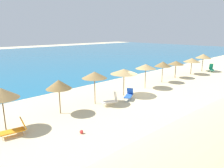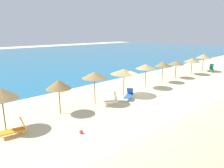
% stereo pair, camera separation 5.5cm
% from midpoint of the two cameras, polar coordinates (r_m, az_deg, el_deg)
% --- Properties ---
extents(ground_plane, '(160.00, 160.00, 0.00)m').
position_cam_midpoint_polar(ground_plane, '(21.57, 7.08, -2.92)').
color(ground_plane, beige).
extents(sea_water, '(160.00, 63.03, 0.01)m').
position_cam_midpoint_polar(sea_water, '(53.86, -26.70, 5.93)').
color(sea_water, '#1E6B93').
rests_on(sea_water, ground_plane).
extents(beach_umbrella_2, '(2.15, 2.15, 2.84)m').
position_cam_midpoint_polar(beach_umbrella_2, '(14.95, -27.76, -2.22)').
color(beach_umbrella_2, brown).
rests_on(beach_umbrella_2, ground_plane).
extents(beach_umbrella_3, '(1.96, 1.96, 2.71)m').
position_cam_midpoint_polar(beach_umbrella_3, '(16.49, -14.18, -0.10)').
color(beach_umbrella_3, brown).
rests_on(beach_umbrella_3, ground_plane).
extents(beach_umbrella_4, '(2.20, 2.20, 2.91)m').
position_cam_midpoint_polar(beach_umbrella_4, '(18.23, -4.69, 2.46)').
color(beach_umbrella_4, brown).
rests_on(beach_umbrella_4, ground_plane).
extents(beach_umbrella_5, '(2.68, 2.68, 2.70)m').
position_cam_midpoint_polar(beach_umbrella_5, '(20.67, 3.36, 3.41)').
color(beach_umbrella_5, brown).
rests_on(beach_umbrella_5, ground_plane).
extents(beach_umbrella_6, '(2.26, 2.26, 2.75)m').
position_cam_midpoint_polar(beach_umbrella_6, '(23.69, 9.23, 4.71)').
color(beach_umbrella_6, brown).
rests_on(beach_umbrella_6, ground_plane).
extents(beach_umbrella_7, '(2.03, 2.03, 2.65)m').
position_cam_midpoint_polar(beach_umbrella_7, '(26.83, 13.72, 5.27)').
color(beach_umbrella_7, brown).
rests_on(beach_umbrella_7, ground_plane).
extents(beach_umbrella_8, '(2.12, 2.12, 2.37)m').
position_cam_midpoint_polar(beach_umbrella_8, '(30.04, 17.08, 5.51)').
color(beach_umbrella_8, brown).
rests_on(beach_umbrella_8, ground_plane).
extents(beach_umbrella_9, '(2.42, 2.42, 2.44)m').
position_cam_midpoint_polar(beach_umbrella_9, '(33.37, 20.96, 6.07)').
color(beach_umbrella_9, brown).
rests_on(beach_umbrella_9, ground_plane).
extents(beach_umbrella_10, '(2.40, 2.40, 2.79)m').
position_cam_midpoint_polar(beach_umbrella_10, '(36.63, 23.63, 6.94)').
color(beach_umbrella_10, brown).
rests_on(beach_umbrella_10, ground_plane).
extents(lounge_chair_1, '(1.58, 1.22, 0.98)m').
position_cam_midpoint_polar(lounge_chair_1, '(20.04, 4.69, -2.89)').
color(lounge_chair_1, blue).
rests_on(lounge_chair_1, ground_plane).
extents(lounge_chair_2, '(1.46, 1.08, 1.20)m').
position_cam_midpoint_polar(lounge_chair_2, '(18.23, -0.08, -4.35)').
color(lounge_chair_2, white).
rests_on(lounge_chair_2, ground_plane).
extents(lounge_chair_3, '(1.61, 0.89, 1.06)m').
position_cam_midpoint_polar(lounge_chair_3, '(14.53, -24.62, -10.95)').
color(lounge_chair_3, orange).
rests_on(lounge_chair_3, ground_plane).
extents(lounge_chair_4, '(1.67, 1.31, 1.22)m').
position_cam_midpoint_polar(lounge_chair_4, '(37.19, 25.49, 3.80)').
color(lounge_chair_4, '#199972').
rests_on(lounge_chair_4, ground_plane).
extents(beach_ball, '(0.24, 0.24, 0.24)m').
position_cam_midpoint_polar(beach_ball, '(13.73, -8.25, -12.70)').
color(beach_ball, red).
rests_on(beach_ball, ground_plane).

